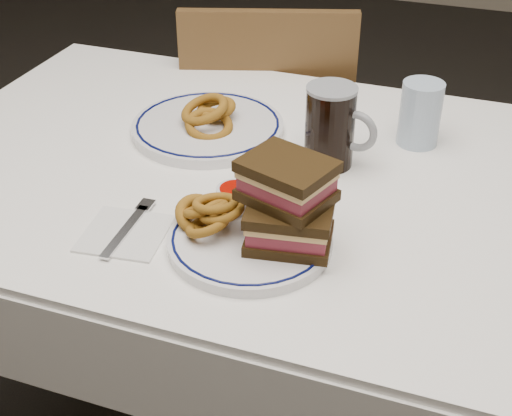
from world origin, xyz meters
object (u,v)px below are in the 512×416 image
(chair_far, at_px, (268,147))
(main_plate, at_px, (250,240))
(beer_mug, at_px, (332,126))
(reuben_sandwich, at_px, (288,203))
(far_plate, at_px, (208,127))

(chair_far, xyz_separation_m, main_plate, (0.23, -0.77, 0.28))
(chair_far, distance_m, beer_mug, 0.66)
(reuben_sandwich, bearing_deg, main_plate, -167.41)
(chair_far, height_order, beer_mug, beer_mug)
(beer_mug, relative_size, far_plate, 0.50)
(beer_mug, bearing_deg, chair_far, 119.92)
(main_plate, height_order, far_plate, far_plate)
(far_plate, bearing_deg, reuben_sandwich, -50.01)
(main_plate, xyz_separation_m, beer_mug, (0.05, 0.28, 0.07))
(chair_far, xyz_separation_m, reuben_sandwich, (0.29, -0.76, 0.35))
(chair_far, distance_m, reuben_sandwich, 0.88)
(main_plate, xyz_separation_m, reuben_sandwich, (0.05, 0.01, 0.07))
(reuben_sandwich, bearing_deg, chair_far, 110.75)
(chair_far, xyz_separation_m, beer_mug, (0.28, -0.49, 0.34))
(reuben_sandwich, distance_m, far_plate, 0.41)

